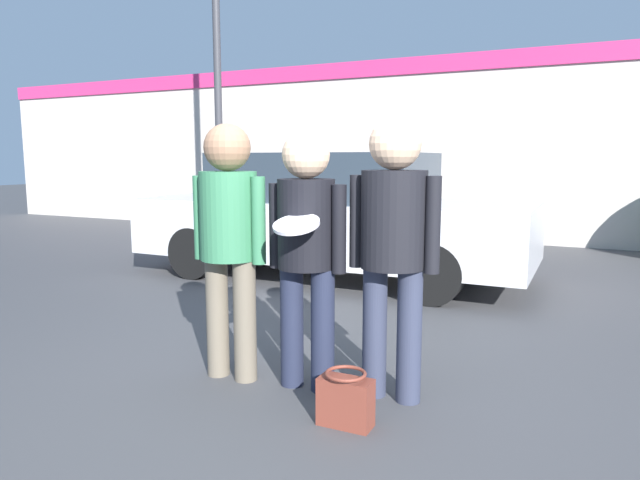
# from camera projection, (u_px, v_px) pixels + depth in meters

# --- Properties ---
(ground_plane) EXTENTS (56.00, 56.00, 0.00)m
(ground_plane) POSITION_uv_depth(u_px,v_px,m) (300.00, 392.00, 3.60)
(ground_plane) COLOR #3F3F42
(storefront_building) EXTENTS (24.00, 0.22, 3.28)m
(storefront_building) POSITION_uv_depth(u_px,v_px,m) (495.00, 147.00, 9.93)
(storefront_building) COLOR beige
(storefront_building) RESTS_ON ground
(person_left) EXTENTS (0.54, 0.37, 1.69)m
(person_left) POSITION_uv_depth(u_px,v_px,m) (229.00, 229.00, 3.72)
(person_left) COLOR #665B4C
(person_left) RESTS_ON ground
(person_middle_with_frisbee) EXTENTS (0.53, 0.57, 1.64)m
(person_middle_with_frisbee) POSITION_uv_depth(u_px,v_px,m) (307.00, 239.00, 3.54)
(person_middle_with_frisbee) COLOR #1E2338
(person_middle_with_frisbee) RESTS_ON ground
(person_right) EXTENTS (0.56, 0.39, 1.70)m
(person_right) POSITION_uv_depth(u_px,v_px,m) (394.00, 233.00, 3.38)
(person_right) COLOR #2D3347
(person_right) RESTS_ON ground
(parked_car_near) EXTENTS (4.79, 1.87, 1.53)m
(parked_car_near) POSITION_uv_depth(u_px,v_px,m) (330.00, 215.00, 7.05)
(parked_car_near) COLOR silver
(parked_car_near) RESTS_ON ground
(street_lamp) EXTENTS (1.48, 0.35, 6.06)m
(street_lamp) POSITION_uv_depth(u_px,v_px,m) (230.00, 12.00, 8.82)
(street_lamp) COLOR #38383D
(street_lamp) RESTS_ON ground
(handbag) EXTENTS (0.30, 0.23, 0.31)m
(handbag) POSITION_uv_depth(u_px,v_px,m) (346.00, 400.00, 3.14)
(handbag) COLOR brown
(handbag) RESTS_ON ground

